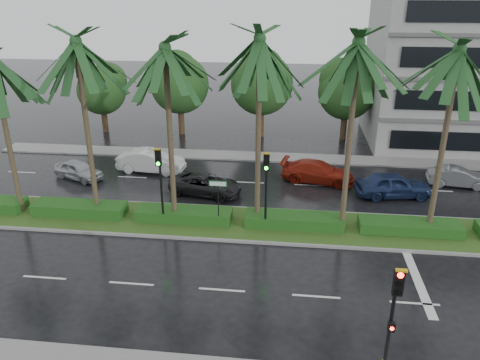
# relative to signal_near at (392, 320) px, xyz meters

# --- Properties ---
(ground) EXTENTS (120.00, 120.00, 0.00)m
(ground) POSITION_rel_signal_near_xyz_m (-6.00, 9.39, -2.50)
(ground) COLOR black
(ground) RESTS_ON ground
(far_sidewalk) EXTENTS (40.00, 2.00, 0.12)m
(far_sidewalk) POSITION_rel_signal_near_xyz_m (-6.00, 21.39, -2.44)
(far_sidewalk) COLOR slate
(far_sidewalk) RESTS_ON ground
(median) EXTENTS (36.00, 4.00, 0.15)m
(median) POSITION_rel_signal_near_xyz_m (-6.00, 10.39, -2.42)
(median) COLOR gray
(median) RESTS_ON ground
(hedge) EXTENTS (35.20, 1.40, 0.60)m
(hedge) POSITION_rel_signal_near_xyz_m (-6.00, 10.39, -2.05)
(hedge) COLOR #123F15
(hedge) RESTS_ON median
(lane_markings) EXTENTS (34.00, 13.06, 0.01)m
(lane_markings) POSITION_rel_signal_near_xyz_m (-2.96, 8.96, -2.50)
(lane_markings) COLOR silver
(lane_markings) RESTS_ON ground
(palm_row) EXTENTS (26.30, 4.20, 10.44)m
(palm_row) POSITION_rel_signal_near_xyz_m (-7.25, 10.41, 6.25)
(palm_row) COLOR #3B2E22
(palm_row) RESTS_ON median
(signal_near) EXTENTS (0.34, 0.45, 4.36)m
(signal_near) POSITION_rel_signal_near_xyz_m (0.00, 0.00, 0.00)
(signal_near) COLOR black
(signal_near) RESTS_ON near_sidewalk
(signal_median_left) EXTENTS (0.34, 0.42, 4.36)m
(signal_median_left) POSITION_rel_signal_near_xyz_m (-10.00, 9.69, 0.49)
(signal_median_left) COLOR black
(signal_median_left) RESTS_ON median
(signal_median_right) EXTENTS (0.34, 0.42, 4.36)m
(signal_median_right) POSITION_rel_signal_near_xyz_m (-4.50, 9.69, 0.49)
(signal_median_right) COLOR black
(signal_median_right) RESTS_ON median
(street_sign) EXTENTS (0.95, 0.09, 2.60)m
(street_sign) POSITION_rel_signal_near_xyz_m (-7.00, 9.87, -0.38)
(street_sign) COLOR black
(street_sign) RESTS_ON median
(bg_trees) EXTENTS (32.63, 5.18, 7.48)m
(bg_trees) POSITION_rel_signal_near_xyz_m (-4.86, 26.98, 2.04)
(bg_trees) COLOR #3D321B
(bg_trees) RESTS_ON ground
(building) EXTENTS (16.00, 10.00, 12.00)m
(building) POSITION_rel_signal_near_xyz_m (11.00, 27.39, 3.50)
(building) COLOR gray
(building) RESTS_ON ground
(car_silver) EXTENTS (2.72, 3.86, 1.22)m
(car_silver) POSITION_rel_signal_near_xyz_m (-17.50, 15.78, -1.89)
(car_silver) COLOR #A7ABAF
(car_silver) RESTS_ON ground
(car_white) EXTENTS (1.99, 4.78, 1.54)m
(car_white) POSITION_rel_signal_near_xyz_m (-13.00, 17.61, -1.74)
(car_white) COLOR silver
(car_white) RESTS_ON ground
(car_darkgrey) EXTENTS (2.94, 4.83, 1.25)m
(car_darkgrey) POSITION_rel_signal_near_xyz_m (-8.50, 14.25, -1.88)
(car_darkgrey) COLOR black
(car_darkgrey) RESTS_ON ground
(car_red) EXTENTS (2.82, 5.09, 1.40)m
(car_red) POSITION_rel_signal_near_xyz_m (-1.50, 17.09, -1.81)
(car_red) COLOR maroon
(car_red) RESTS_ON ground
(car_blue) EXTENTS (2.45, 4.74, 1.54)m
(car_blue) POSITION_rel_signal_near_xyz_m (3.00, 15.20, -1.73)
(car_blue) COLOR navy
(car_blue) RESTS_ON ground
(car_grey) EXTENTS (1.74, 3.90, 1.24)m
(car_grey) POSITION_rel_signal_near_xyz_m (7.50, 17.39, -1.88)
(car_grey) COLOR slate
(car_grey) RESTS_ON ground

